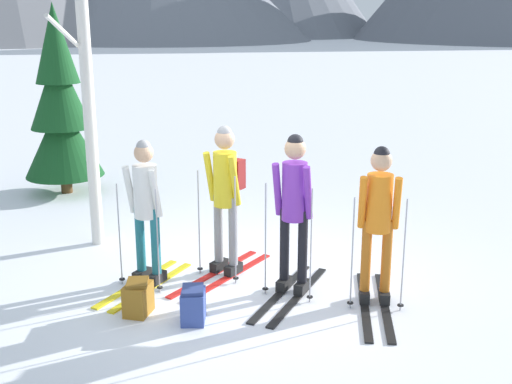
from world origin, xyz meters
TOP-DOWN VIEW (x-y plane):
  - ground_plane at (0.00, 0.00)m, footprint 400.00×400.00m
  - skier_in_white at (-1.16, 0.06)m, footprint 1.05×1.50m
  - skier_in_yellow at (-0.23, 0.31)m, footprint 1.29×1.58m
  - skier_in_purple at (0.52, -0.31)m, footprint 1.07×1.66m
  - skier_in_orange at (1.40, -0.62)m, footprint 0.61×1.75m
  - pine_tree_near at (-3.03, 4.22)m, footprint 1.37×1.37m
  - birch_tree_tall at (-2.00, 1.48)m, footprint 0.93×0.87m
  - backpack_on_snow_front at (-0.60, -0.97)m, footprint 0.26×0.34m
  - backpack_on_snow_beside at (-1.19, -0.76)m, footprint 0.32×0.38m

SIDE VIEW (x-z plane):
  - ground_plane at x=0.00m, z-range 0.00..0.00m
  - backpack_on_snow_front at x=-0.60m, z-range 0.00..0.38m
  - backpack_on_snow_beside at x=-1.19m, z-range 0.00..0.38m
  - skier_in_white at x=-1.16m, z-range 0.09..1.83m
  - skier_in_orange at x=1.40m, z-range 0.12..1.89m
  - skier_in_purple at x=0.52m, z-range 0.11..1.96m
  - skier_in_yellow at x=-0.23m, z-range 0.13..1.98m
  - pine_tree_near at x=-3.03m, z-range -0.14..3.16m
  - birch_tree_tall at x=-2.00m, z-range 0.05..4.45m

